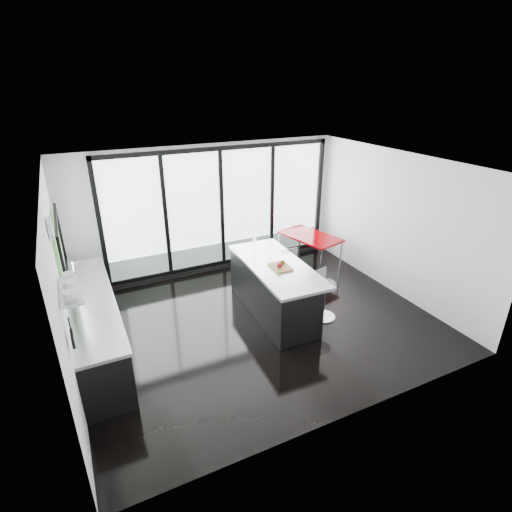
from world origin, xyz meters
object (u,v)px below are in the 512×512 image
bar_stool_far (291,281)px  red_table (309,251)px  island (272,288)px  bar_stool_near (324,300)px

bar_stool_far → red_table: bar_stool_far is taller
bar_stool_far → red_table: 1.62m
island → bar_stool_far: island is taller
red_table → bar_stool_far: bearing=-135.4°
island → bar_stool_near: (0.73, -0.61, -0.13)m
red_table → bar_stool_near: bearing=-116.1°
island → red_table: size_ratio=1.72×
island → red_table: (1.72, 1.40, -0.11)m
island → red_table: island is taller
bar_stool_near → red_table: size_ratio=0.51×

